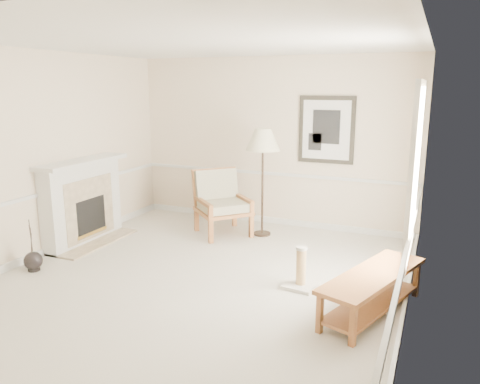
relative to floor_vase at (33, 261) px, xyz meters
name	(u,v)px	position (x,y,z in m)	size (l,w,h in m)	color
ground	(199,279)	(2.15, 0.63, -0.13)	(5.50, 5.50, 0.00)	silver
room	(209,132)	(2.29, 0.71, 1.73)	(5.04, 5.54, 2.92)	beige
fireplace	(83,202)	(-0.19, 1.23, 0.51)	(0.64, 1.64, 1.31)	white
floor_vase	(33,261)	(0.00, 0.00, 0.00)	(0.24, 0.24, 0.71)	black
armchair	(220,199)	(1.56, 2.51, 0.43)	(1.16, 1.15, 1.05)	#905C2E
floor_lamp	(263,143)	(2.25, 2.65, 1.39)	(0.72, 0.72, 1.75)	black
bench	(373,286)	(4.30, 0.55, 0.18)	(0.99, 1.68, 0.46)	#905C2E
scratching_post	(301,275)	(3.41, 0.89, 0.03)	(0.41, 0.41, 0.52)	white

